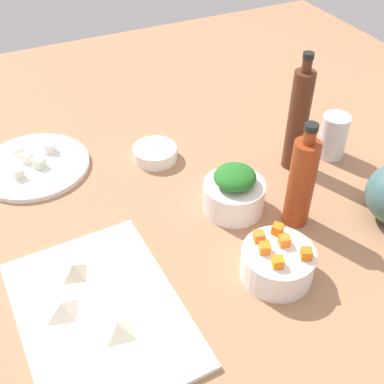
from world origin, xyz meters
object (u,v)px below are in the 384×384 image
Objects in this scene: bowl_greens at (234,196)px; bottle_0 at (301,182)px; plate_tofu at (34,166)px; drinking_glass_0 at (333,136)px; bowl_small_side at (155,153)px; cutting_board at (100,313)px; bowl_carrots at (277,263)px; bottle_1 at (298,120)px.

bottle_0 is at bearing 48.56° from bowl_greens.
drinking_glass_0 is at bearing 68.89° from plate_tofu.
cutting_board is at bearing -33.99° from bowl_small_side.
bowl_carrots is 1.26× the size of bowl_small_side.
bottle_0 is at bearing 47.71° from plate_tofu.
bottle_1 reaches higher than bowl_greens.
plate_tofu reaches higher than cutting_board.
bowl_greens is 1.20× the size of drinking_glass_0.
plate_tofu is at bearing -132.53° from bowl_greens.
cutting_board is 3.41× the size of drinking_glass_0.
bottle_0 is at bearing 132.85° from bowl_carrots.
bowl_greens is at bearing 112.79° from cutting_board.
bottle_1 is at bearing 141.11° from bowl_carrots.
bowl_greens is 30.71cm from drinking_glass_0.
drinking_glass_0 reaches higher than bowl_carrots.
plate_tofu is at bearing -111.11° from drinking_glass_0.
bowl_greens is (-13.74, 32.71, 2.68)cm from cutting_board.
bottle_1 is at bearing 110.77° from bowl_greens.
bowl_small_side is at bearing 146.01° from cutting_board.
bottle_1 is (-21.11, 52.15, 11.60)cm from cutting_board.
plate_tofu is 2.45× the size of bowl_small_side.
plate_tofu is 69.02cm from drinking_glass_0.
bottle_1 is (15.55, 27.42, 10.54)cm from bowl_small_side.
bowl_carrots is 42.36cm from bowl_small_side.
bowl_small_side reaches higher than cutting_board.
bottle_1 is at bearing 65.84° from plate_tofu.
bowl_small_side is (-36.67, 24.73, 1.05)cm from cutting_board.
plate_tofu is 1.99× the size of bowl_greens.
cutting_board is at bearing -67.21° from bowl_greens.
plate_tofu is 27.74cm from bowl_small_side.
cutting_board is 66.03cm from drinking_glass_0.
drinking_glass_0 is (24.81, 64.24, 4.64)cm from plate_tofu.
bottle_0 reaches higher than drinking_glass_0.
cutting_board is 44.24cm from bowl_small_side.
cutting_board is 1.58× the size of bottle_0.
bottle_0 reaches higher than bowl_greens.
bottle_0 is 2.16× the size of drinking_glass_0.
bowl_carrots is at bearing 32.83° from plate_tofu.
bottle_0 is (-5.31, 42.26, 9.33)cm from cutting_board.
bowl_carrots reaches higher than cutting_board.
cutting_board is 1.31× the size of bottle_1.
bowl_greens is at bearing -131.44° from bottle_0.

